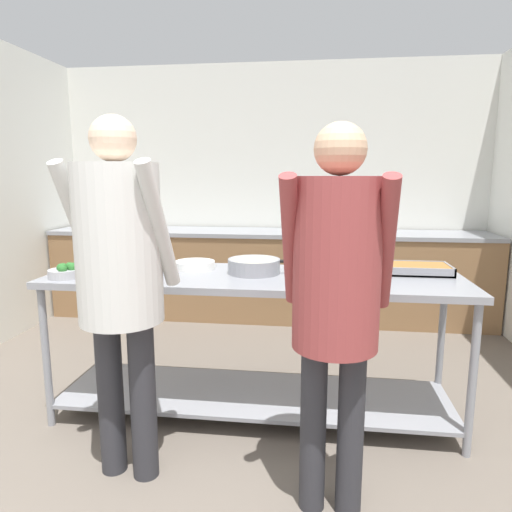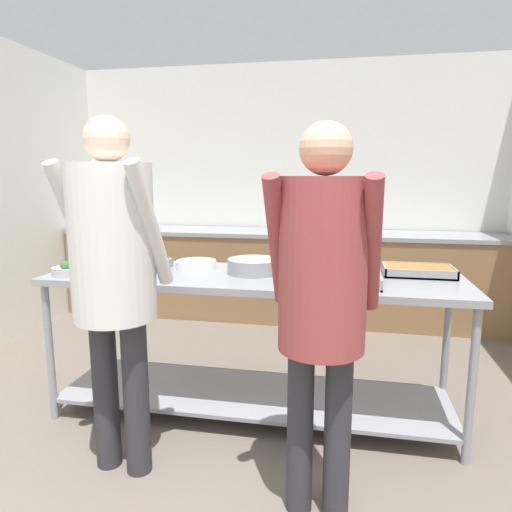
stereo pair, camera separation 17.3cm
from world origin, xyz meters
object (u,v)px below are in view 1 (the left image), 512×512
plate_stack (195,265)px  guest_serving_left (120,264)px  serving_tray_greens (339,279)px  serving_tray_vegetables (415,269)px  broccoli_bowl (65,272)px  serving_tray_roast (135,266)px  water_bottle (296,220)px  sauce_pan (254,265)px  guest_serving_right (336,283)px

plate_stack → guest_serving_left: (-0.14, -0.82, 0.16)m
serving_tray_greens → serving_tray_vegetables: same height
broccoli_bowl → serving_tray_roast: 0.41m
serving_tray_roast → broccoli_bowl: bearing=-140.8°
plate_stack → water_bottle: water_bottle is taller
sauce_pan → serving_tray_greens: size_ratio=0.96×
serving_tray_vegetables → guest_serving_right: 1.13m
water_bottle → sauce_pan: bearing=-95.2°
guest_serving_left → broccoli_bowl: bearing=140.1°
sauce_pan → guest_serving_right: (0.46, -0.86, 0.11)m
sauce_pan → broccoli_bowl: bearing=-165.8°
broccoli_bowl → serving_tray_greens: (1.58, 0.08, -0.01)m
broccoli_bowl → serving_tray_greens: size_ratio=0.39×
sauce_pan → serving_tray_greens: 0.54m
broccoli_bowl → guest_serving_right: bearing=-20.8°
broccoli_bowl → sauce_pan: bearing=14.2°
serving_tray_vegetables → guest_serving_right: size_ratio=0.24×
guest_serving_left → guest_serving_right: (0.99, -0.13, -0.03)m
sauce_pan → serving_tray_vegetables: (0.98, 0.13, -0.02)m
plate_stack → sauce_pan: bearing=-12.9°
guest_serving_right → water_bottle: bearing=95.9°
serving_tray_greens → plate_stack: bearing=162.3°
broccoli_bowl → serving_tray_roast: bearing=39.2°
serving_tray_roast → guest_serving_left: (0.22, -0.71, 0.16)m
broccoli_bowl → guest_serving_right: guest_serving_right is taller
serving_tray_vegetables → guest_serving_left: guest_serving_left is taller
serving_tray_roast → plate_stack: (0.36, 0.11, -0.00)m
broccoli_bowl → serving_tray_greens: broccoli_bowl is taller
serving_tray_vegetables → water_bottle: 1.95m
broccoli_bowl → guest_serving_left: (0.54, -0.45, 0.15)m
serving_tray_greens → guest_serving_right: (-0.05, -0.66, 0.13)m
sauce_pan → serving_tray_vegetables: 0.99m
serving_tray_roast → sauce_pan: sauce_pan is taller
serving_tray_greens → serving_tray_roast: bearing=171.8°
sauce_pan → plate_stack: bearing=167.1°
guest_serving_left → serving_tray_greens: bearing=27.0°
serving_tray_vegetables → guest_serving_right: bearing=-117.9°
serving_tray_roast → plate_stack: size_ratio=1.45×
serving_tray_greens → broccoli_bowl: bearing=-177.2°
serving_tray_roast → serving_tray_vegetables: size_ratio=0.94×
plate_stack → sauce_pan: sauce_pan is taller
plate_stack → guest_serving_right: 1.28m
broccoli_bowl → serving_tray_vegetables: broccoli_bowl is taller
serving_tray_vegetables → guest_serving_left: size_ratio=0.23×
broccoli_bowl → serving_tray_vegetables: size_ratio=0.45×
broccoli_bowl → plate_stack: size_ratio=0.70×
serving_tray_vegetables → water_bottle: size_ratio=1.54×
serving_tray_roast → water_bottle: 2.14m
serving_tray_greens → water_bottle: (-0.33, 2.10, 0.12)m
broccoli_bowl → serving_tray_vegetables: (2.06, 0.41, -0.01)m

